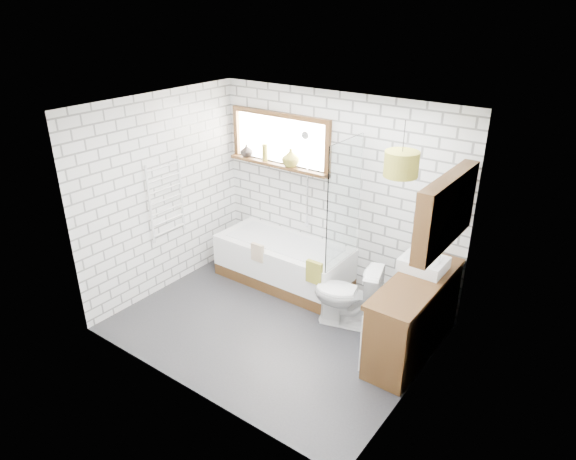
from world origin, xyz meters
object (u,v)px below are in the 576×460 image
Objects in this scene: basin at (424,264)px; toilet at (347,295)px; vanity at (414,316)px; bathtub at (284,262)px; pendant at (401,164)px.

toilet is at bearing -161.46° from basin.
vanity is 3.31× the size of basin.
vanity is 0.81m from toilet.
vanity is (1.98, -0.37, 0.14)m from bathtub.
basin is at bearing -3.12° from bathtub.
toilet is 2.41× the size of pendant.
pendant reaches higher than vanity.
toilet reaches higher than bathtub.
toilet is at bearing 161.73° from pendant.
toilet is at bearing -16.99° from bathtub.
pendant reaches higher than toilet.
basin is (1.92, -0.10, 0.63)m from bathtub.
basin reaches higher than bathtub.
toilet is at bearing 179.39° from vanity.
bathtub is 2.02m from vanity.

